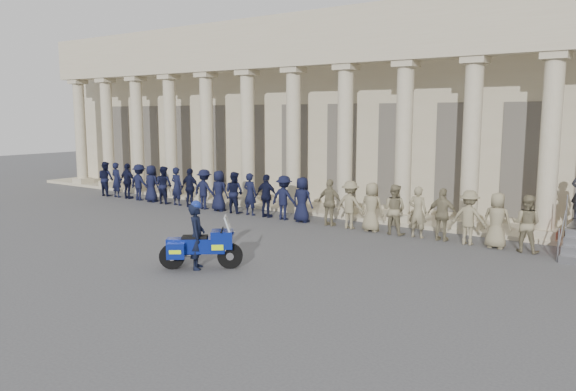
{
  "coord_description": "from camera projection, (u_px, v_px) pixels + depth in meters",
  "views": [
    {
      "loc": [
        12.89,
        -12.21,
        4.3
      ],
      "look_at": [
        2.1,
        2.84,
        1.6
      ],
      "focal_mm": 35.0,
      "sensor_mm": 36.0,
      "label": 1
    }
  ],
  "objects": [
    {
      "name": "ground",
      "position": [
        183.0,
        250.0,
        17.87
      ],
      "size": [
        90.0,
        90.0,
        0.0
      ],
      "primitive_type": "plane",
      "color": "#464648",
      "rests_on": "ground"
    },
    {
      "name": "motorcycle",
      "position": [
        202.0,
        246.0,
        15.65
      ],
      "size": [
        1.95,
        1.68,
        1.5
      ],
      "rotation": [
        0.0,
        0.0,
        0.66
      ],
      "color": "black",
      "rests_on": "ground"
    },
    {
      "name": "officer_rank",
      "position": [
        265.0,
        196.0,
        23.46
      ],
      "size": [
        21.88,
        0.69,
        1.82
      ],
      "color": "black",
      "rests_on": "ground"
    },
    {
      "name": "rider",
      "position": [
        197.0,
        235.0,
        15.6
      ],
      "size": [
        0.76,
        0.81,
        1.94
      ],
      "rotation": [
        0.0,
        0.0,
        2.23
      ],
      "color": "black",
      "rests_on": "ground"
    },
    {
      "name": "building",
      "position": [
        389.0,
        109.0,
        29.08
      ],
      "size": [
        40.0,
        12.5,
        9.0
      ],
      "color": "tan",
      "rests_on": "ground"
    }
  ]
}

